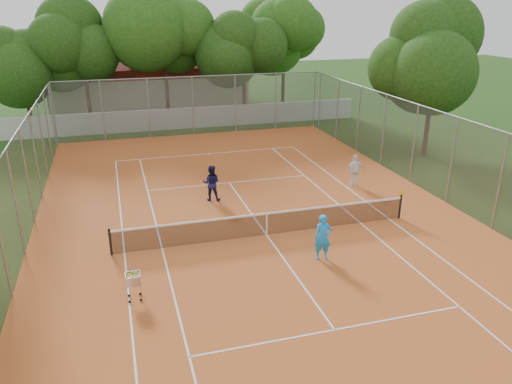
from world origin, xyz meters
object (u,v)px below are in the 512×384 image
object	(u,v)px
player_far_left	(211,183)
ball_hopper	(134,286)
tennis_net	(267,224)
player_far_right	(355,170)
clubhouse	(148,80)
player_near	(323,237)

from	to	relation	value
player_far_left	ball_hopper	bearing A→B (deg)	80.31
tennis_net	ball_hopper	bearing A→B (deg)	-148.65
player_far_right	ball_hopper	size ratio (longest dim) A/B	1.66
player_far_right	ball_hopper	bearing A→B (deg)	35.41
tennis_net	player_far_right	world-z (taller)	player_far_right
clubhouse	player_far_right	world-z (taller)	clubhouse
player_far_right	ball_hopper	xyz separation A→B (m)	(-11.25, -7.49, -0.32)
tennis_net	player_near	bearing A→B (deg)	-61.23
player_near	player_far_right	distance (m)	8.13
player_near	tennis_net	bearing A→B (deg)	132.45
ball_hopper	clubhouse	bearing A→B (deg)	101.05
clubhouse	player_far_right	size ratio (longest dim) A/B	10.23
ball_hopper	player_far_left	bearing A→B (deg)	79.16
player_far_left	ball_hopper	distance (m)	8.54
player_far_right	clubhouse	bearing A→B (deg)	-70.41
player_near	player_far_right	bearing A→B (deg)	68.98
player_far_left	ball_hopper	xyz separation A→B (m)	(-3.97, -7.55, -0.36)
tennis_net	player_far_left	world-z (taller)	player_far_left
player_near	player_far_right	size ratio (longest dim) A/B	1.05
player_far_right	ball_hopper	world-z (taller)	player_far_right
player_far_left	player_far_right	xyz separation A→B (m)	(7.29, -0.06, -0.04)
clubhouse	player_near	size ratio (longest dim) A/B	9.74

